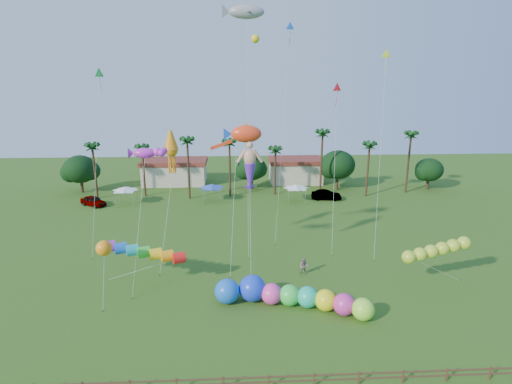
{
  "coord_description": "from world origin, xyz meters",
  "views": [
    {
      "loc": [
        -1.96,
        -27.84,
        19.45
      ],
      "look_at": [
        0.0,
        10.0,
        9.0
      ],
      "focal_mm": 28.0,
      "sensor_mm": 36.0,
      "label": 1
    }
  ],
  "objects_px": {
    "caterpillar_inflatable": "(299,297)",
    "spectator_b": "(304,266)",
    "car_a": "(93,201)",
    "blue_ball": "(227,291)",
    "car_b": "(326,195)"
  },
  "relations": [
    {
      "from": "car_b",
      "to": "blue_ball",
      "type": "height_order",
      "value": "blue_ball"
    },
    {
      "from": "spectator_b",
      "to": "caterpillar_inflatable",
      "type": "distance_m",
      "value": 6.38
    },
    {
      "from": "car_a",
      "to": "spectator_b",
      "type": "distance_m",
      "value": 39.68
    },
    {
      "from": "blue_ball",
      "to": "caterpillar_inflatable",
      "type": "bearing_deg",
      "value": -9.97
    },
    {
      "from": "car_b",
      "to": "spectator_b",
      "type": "height_order",
      "value": "spectator_b"
    },
    {
      "from": "car_a",
      "to": "blue_ball",
      "type": "distance_m",
      "value": 38.05
    },
    {
      "from": "caterpillar_inflatable",
      "to": "spectator_b",
      "type": "bearing_deg",
      "value": 96.96
    },
    {
      "from": "caterpillar_inflatable",
      "to": "car_a",
      "type": "bearing_deg",
      "value": 152.2
    },
    {
      "from": "car_a",
      "to": "caterpillar_inflatable",
      "type": "height_order",
      "value": "caterpillar_inflatable"
    },
    {
      "from": "caterpillar_inflatable",
      "to": "car_b",
      "type": "bearing_deg",
      "value": 93.72
    },
    {
      "from": "car_a",
      "to": "caterpillar_inflatable",
      "type": "relative_size",
      "value": 0.4
    },
    {
      "from": "car_b",
      "to": "spectator_b",
      "type": "relative_size",
      "value": 2.67
    },
    {
      "from": "car_a",
      "to": "caterpillar_inflatable",
      "type": "bearing_deg",
      "value": -104.7
    },
    {
      "from": "car_b",
      "to": "spectator_b",
      "type": "xyz_separation_m",
      "value": [
        -8.45,
        -27.21,
        0.11
      ]
    },
    {
      "from": "spectator_b",
      "to": "blue_ball",
      "type": "xyz_separation_m",
      "value": [
        -7.88,
        -5.08,
        0.2
      ]
    }
  ]
}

